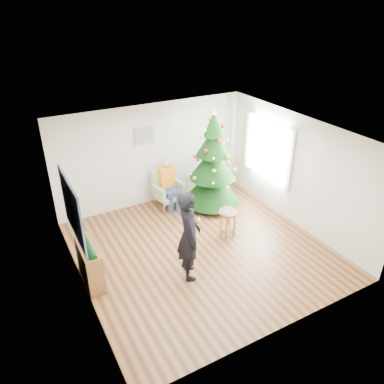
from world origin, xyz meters
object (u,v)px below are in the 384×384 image
christmas_tree (213,164)px  standing_man (189,236)px  stool (228,223)px  armchair (168,193)px  console (90,263)px

christmas_tree → standing_man: 2.80m
stool → standing_man: 1.69m
armchair → standing_man: bearing=-116.0°
christmas_tree → standing_man: (-1.82, -2.12, -0.24)m
standing_man → console: (-1.72, 0.75, -0.52)m
stool → armchair: (-0.59, 1.89, 0.03)m
armchair → christmas_tree: bearing=-36.2°
standing_man → christmas_tree: bearing=-22.0°
standing_man → armchair: bearing=1.6°
console → christmas_tree: bearing=22.2°
standing_man → console: size_ratio=1.83×
stool → standing_man: (-1.40, -0.75, 0.59)m
stool → armchair: size_ratio=0.66×
armchair → standing_man: size_ratio=0.53×
stool → console: (-3.11, 0.00, 0.07)m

